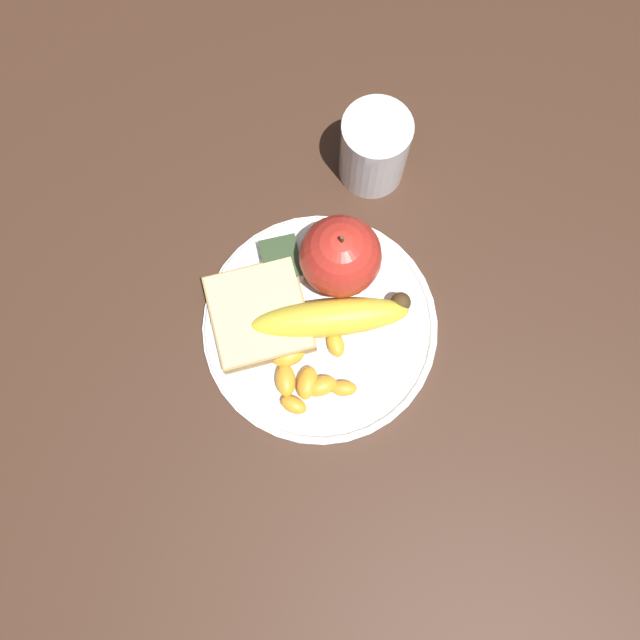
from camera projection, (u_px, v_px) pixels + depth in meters
ground_plane at (320, 328)px, 0.64m from camera, size 3.00×3.00×0.00m
plate at (320, 326)px, 0.63m from camera, size 0.24×0.24×0.01m
juice_glass at (374, 150)px, 0.65m from camera, size 0.07×0.07×0.09m
apple at (340, 256)px, 0.60m from camera, size 0.08×0.08×0.09m
banana at (331, 314)px, 0.61m from camera, size 0.06×0.16×0.04m
bread_slice at (259, 314)px, 0.62m from camera, size 0.10×0.10×0.02m
fork at (311, 334)px, 0.62m from camera, size 0.13×0.16×0.00m
jam_packet at (282, 261)px, 0.63m from camera, size 0.05×0.04×0.02m
orange_segment_0 at (335, 344)px, 0.62m from camera, size 0.03×0.02×0.02m
orange_segment_1 at (302, 335)px, 0.62m from camera, size 0.04×0.03×0.02m
orange_segment_2 at (279, 345)px, 0.62m from camera, size 0.03×0.02×0.01m
orange_segment_3 at (289, 356)px, 0.61m from camera, size 0.02×0.03×0.02m
orange_segment_4 at (307, 383)px, 0.61m from camera, size 0.04×0.03×0.02m
orange_segment_5 at (294, 405)px, 0.60m from camera, size 0.03×0.03×0.01m
orange_segment_6 at (344, 388)px, 0.61m from camera, size 0.02×0.03×0.01m
orange_segment_7 at (286, 380)px, 0.61m from camera, size 0.03×0.02×0.02m
orange_segment_8 at (321, 386)px, 0.60m from camera, size 0.02×0.03×0.02m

